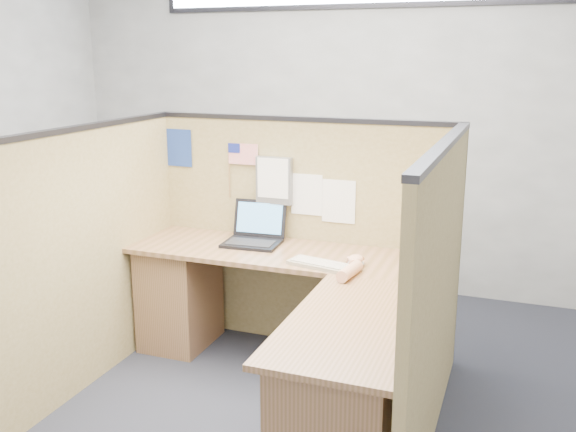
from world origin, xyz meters
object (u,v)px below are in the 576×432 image
at_px(l_desk, 290,331).
at_px(keyboard, 323,265).
at_px(laptop, 256,233).
at_px(mouse, 356,263).

distance_m(l_desk, keyboard, 0.42).
distance_m(laptop, mouse, 0.77).
height_order(l_desk, mouse, mouse).
relative_size(laptop, mouse, 3.66).
height_order(l_desk, keyboard, keyboard).
bearing_deg(mouse, keyboard, -154.86).
bearing_deg(l_desk, mouse, 41.76).
xyz_separation_m(laptop, keyboard, (0.56, -0.33, -0.05)).
bearing_deg(l_desk, keyboard, 55.20).
distance_m(keyboard, mouse, 0.19).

